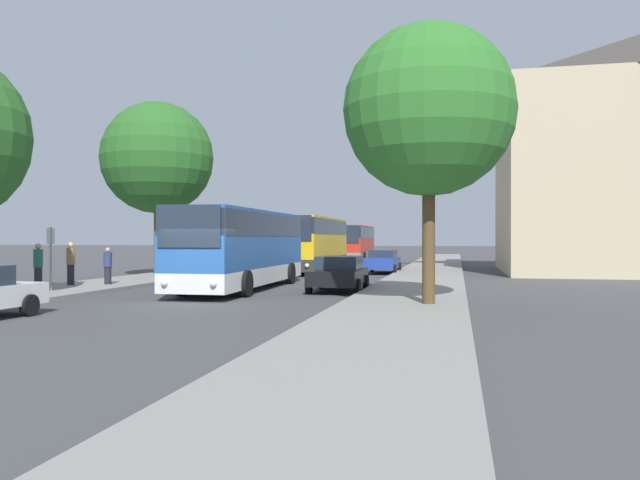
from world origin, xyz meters
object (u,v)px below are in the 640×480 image
Objects in this scene: parked_car_right_far at (383,261)px; bus_front at (242,248)px; pedestrian_waiting_far at (108,266)px; bus_middle at (313,243)px; pedestrian_walking_back at (71,263)px; bus_rear at (353,243)px; bus_stop_sign at (51,251)px; tree_right_near at (429,111)px; pedestrian_waiting_near at (38,266)px; parked_car_right_near at (339,273)px; tree_left_near at (157,158)px.

bus_front is at bearing 72.04° from parked_car_right_far.
bus_front is 6.17m from pedestrian_waiting_far.
bus_middle is 6.42× the size of pedestrian_walking_back.
pedestrian_walking_back is (-7.28, -15.36, -0.77)m from bus_middle.
bus_middle is at bearing -91.42° from bus_rear.
bus_rear is 4.16× the size of bus_stop_sign.
bus_middle is 15.57m from bus_rear.
bus_stop_sign reaches higher than pedestrian_waiting_far.
bus_front is 7.54m from bus_stop_sign.
pedestrian_walking_back is at bearing 164.21° from tree_right_near.
parked_car_right_far is at bearing 129.40° from pedestrian_waiting_near.
pedestrian_waiting_near is (-11.90, -16.58, 0.31)m from parked_car_right_far.
pedestrian_waiting_near is at bearing 14.59° from parked_car_right_near.
bus_stop_sign is 1.32× the size of pedestrian_walking_back.
bus_front is at bearing 145.42° from tree_right_near.
bus_stop_sign is 3.02m from pedestrian_walking_back.
pedestrian_waiting_far is at bearing 84.98° from bus_stop_sign.
pedestrian_walking_back is at bearing -40.68° from pedestrian_waiting_far.
bus_front is 7.56m from pedestrian_walking_back.
bus_stop_sign is 0.28× the size of tree_right_near.
tree_right_near is (15.53, -2.22, 5.08)m from pedestrian_waiting_near.
pedestrian_waiting_near is (-7.33, -33.11, -0.66)m from bus_rear.
tree_right_near reaches higher than bus_rear.
bus_front is 29.73m from bus_rear.
pedestrian_waiting_far is (0.31, 3.52, -0.72)m from bus_stop_sign.
bus_middle reaches higher than bus_rear.
bus_rear is 5.61× the size of pedestrian_waiting_near.
bus_rear is at bearing 73.75° from tree_left_near.
pedestrian_waiting_far reaches higher than parked_car_right_near.
pedestrian_waiting_near is at bearing -113.64° from bus_middle.
bus_stop_sign is (-6.41, -3.98, -0.10)m from bus_front.
pedestrian_waiting_far is 0.87× the size of pedestrian_walking_back.
bus_middle is 4.85× the size of bus_stop_sign.
tree_right_near reaches higher than bus_front.
pedestrian_waiting_near is at bearing 149.19° from bus_stop_sign.
bus_stop_sign is 0.26× the size of tree_left_near.
tree_left_near is at bearing -93.59° from pedestrian_walking_back.
tree_left_near is at bearing 93.42° from bus_stop_sign.
bus_rear is at bearing 89.09° from bus_front.
parked_car_right_near is at bearing -175.07° from pedestrian_walking_back.
tree_left_near is (0.41, 9.37, 5.48)m from pedestrian_waiting_near.
tree_left_near is at bearing 32.93° from parked_car_right_far.
tree_left_near is (-11.24, 6.15, 5.80)m from parked_car_right_near.
pedestrian_waiting_far is 0.19× the size of tree_right_near.
parked_car_right_near is at bearing 19.74° from bus_stop_sign.
parked_car_right_near is 11.35m from bus_stop_sign.
pedestrian_walking_back is at bearing -104.52° from bus_rear.
bus_front is 7.09× the size of pedestrian_waiting_far.
bus_stop_sign is at bearing -101.77° from bus_rear.
pedestrian_waiting_far is at bearing -176.79° from bus_front.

